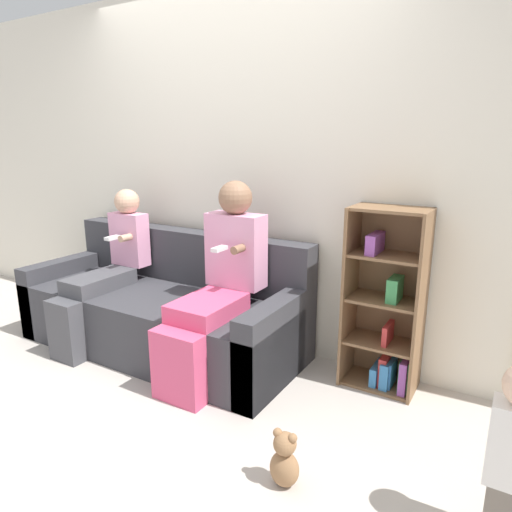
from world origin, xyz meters
The scene contains 7 objects.
ground_plane centered at (0.00, 0.00, 0.00)m, with size 14.00×14.00×0.00m, color #BCB2A8.
back_wall centered at (0.00, 0.98, 1.27)m, with size 10.00×0.06×2.55m.
couch centered at (-0.34, 0.52, 0.28)m, with size 2.10×0.85×0.83m.
adult_seated centered at (0.24, 0.41, 0.64)m, with size 0.39×0.79×1.24m.
child_seated centered at (-0.76, 0.38, 0.57)m, with size 0.30×0.79×1.13m.
bookshelf centered at (1.21, 0.82, 0.47)m, with size 0.45×0.30×1.12m.
teddy_bear centered at (1.08, -0.28, 0.13)m, with size 0.14×0.11×0.27m.
Camera 1 is at (1.86, -1.82, 1.50)m, focal length 32.00 mm.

